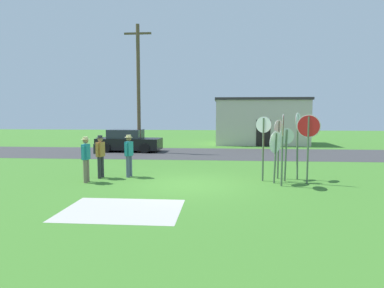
{
  "coord_description": "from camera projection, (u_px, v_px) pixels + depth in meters",
  "views": [
    {
      "loc": [
        1.15,
        -12.15,
        2.63
      ],
      "look_at": [
        -0.04,
        2.27,
        1.3
      ],
      "focal_mm": 31.57,
      "sensor_mm": 36.0,
      "label": 1
    }
  ],
  "objects": [
    {
      "name": "ground_plane",
      "position": [
        188.0,
        185.0,
        12.39
      ],
      "size": [
        80.0,
        80.0,
        0.0
      ],
      "primitive_type": "plane",
      "color": "#3D7528"
    },
    {
      "name": "street_asphalt",
      "position": [
        202.0,
        153.0,
        21.99
      ],
      "size": [
        60.0,
        6.4,
        0.01
      ],
      "primitive_type": "cube",
      "color": "#38383A",
      "rests_on": "ground"
    },
    {
      "name": "concrete_path",
      "position": [
        122.0,
        210.0,
        9.17
      ],
      "size": [
        3.2,
        2.4,
        0.01
      ],
      "primitive_type": "cube",
      "color": "#ADAAA3",
      "rests_on": "ground"
    },
    {
      "name": "building_background",
      "position": [
        260.0,
        121.0,
        28.8
      ],
      "size": [
        7.69,
        4.64,
        3.87
      ],
      "color": "beige",
      "rests_on": "ground"
    },
    {
      "name": "utility_pole",
      "position": [
        138.0,
        86.0,
        22.46
      ],
      "size": [
        1.8,
        0.24,
        8.44
      ],
      "color": "brown",
      "rests_on": "ground"
    },
    {
      "name": "parked_car_on_street",
      "position": [
        128.0,
        141.0,
        23.13
      ],
      "size": [
        4.38,
        2.18,
        1.51
      ],
      "color": "black",
      "rests_on": "ground"
    },
    {
      "name": "stop_sign_leaning_right",
      "position": [
        263.0,
        139.0,
        12.96
      ],
      "size": [
        0.55,
        0.32,
        2.5
      ],
      "color": "#51664C",
      "rests_on": "ground"
    },
    {
      "name": "stop_sign_tallest",
      "position": [
        286.0,
        146.0,
        12.89
      ],
      "size": [
        0.61,
        0.19,
        2.06
      ],
      "color": "#51664C",
      "rests_on": "ground"
    },
    {
      "name": "stop_sign_leaning_left",
      "position": [
        278.0,
        140.0,
        13.43
      ],
      "size": [
        0.43,
        0.46,
        2.36
      ],
      "color": "#51664C",
      "rests_on": "ground"
    },
    {
      "name": "stop_sign_low_front",
      "position": [
        283.0,
        137.0,
        12.01
      ],
      "size": [
        0.18,
        0.79,
        2.59
      ],
      "color": "#51664C",
      "rests_on": "ground"
    },
    {
      "name": "stop_sign_center_cluster",
      "position": [
        298.0,
        135.0,
        13.27
      ],
      "size": [
        0.35,
        0.59,
        2.65
      ],
      "color": "#51664C",
      "rests_on": "ground"
    },
    {
      "name": "stop_sign_far_back",
      "position": [
        308.0,
        136.0,
        12.43
      ],
      "size": [
        0.79,
        0.32,
        2.57
      ],
      "color": "#51664C",
      "rests_on": "ground"
    },
    {
      "name": "stop_sign_rear_left",
      "position": [
        275.0,
        148.0,
        12.55
      ],
      "size": [
        0.56,
        0.65,
        1.96
      ],
      "color": "#51664C",
      "rests_on": "ground"
    },
    {
      "name": "person_in_blue",
      "position": [
        100.0,
        153.0,
        13.62
      ],
      "size": [
        0.42,
        0.56,
        1.74
      ],
      "color": "#2D2D33",
      "rests_on": "ground"
    },
    {
      "name": "person_in_teal",
      "position": [
        129.0,
        153.0,
        13.85
      ],
      "size": [
        0.32,
        0.56,
        1.74
      ],
      "color": "#4C5670",
      "rests_on": "ground"
    },
    {
      "name": "person_in_dark_shirt",
      "position": [
        86.0,
        157.0,
        12.76
      ],
      "size": [
        0.31,
        0.57,
        1.74
      ],
      "color": "#7A6B56",
      "rests_on": "ground"
    }
  ]
}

